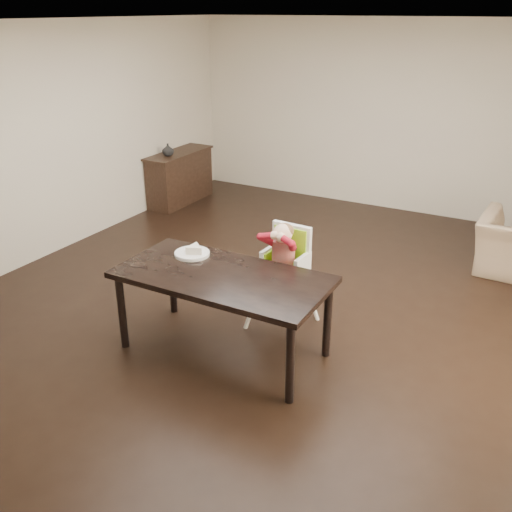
% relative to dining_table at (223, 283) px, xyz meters
% --- Properties ---
extents(ground, '(7.00, 7.00, 0.00)m').
position_rel_dining_table_xyz_m(ground, '(-0.04, 1.08, -0.67)').
color(ground, black).
rests_on(ground, ground).
extents(room_walls, '(6.02, 7.02, 2.71)m').
position_rel_dining_table_xyz_m(room_walls, '(-0.04, 1.08, 1.18)').
color(room_walls, beige).
rests_on(room_walls, ground).
extents(dining_table, '(1.80, 0.90, 0.75)m').
position_rel_dining_table_xyz_m(dining_table, '(0.00, 0.00, 0.00)').
color(dining_table, black).
rests_on(dining_table, ground).
extents(high_chair, '(0.46, 0.46, 1.03)m').
position_rel_dining_table_xyz_m(high_chair, '(0.25, 0.69, 0.06)').
color(high_chair, white).
rests_on(high_chair, ground).
extents(plate, '(0.33, 0.33, 0.09)m').
position_rel_dining_table_xyz_m(plate, '(-0.45, 0.22, 0.11)').
color(plate, white).
rests_on(plate, dining_table).
extents(sideboard, '(0.44, 1.26, 0.79)m').
position_rel_dining_table_xyz_m(sideboard, '(-2.82, 3.28, -0.27)').
color(sideboard, black).
rests_on(sideboard, ground).
extents(vase, '(0.22, 0.23, 0.17)m').
position_rel_dining_table_xyz_m(vase, '(-2.82, 3.03, 0.21)').
color(vase, '#99999E').
rests_on(vase, sideboard).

